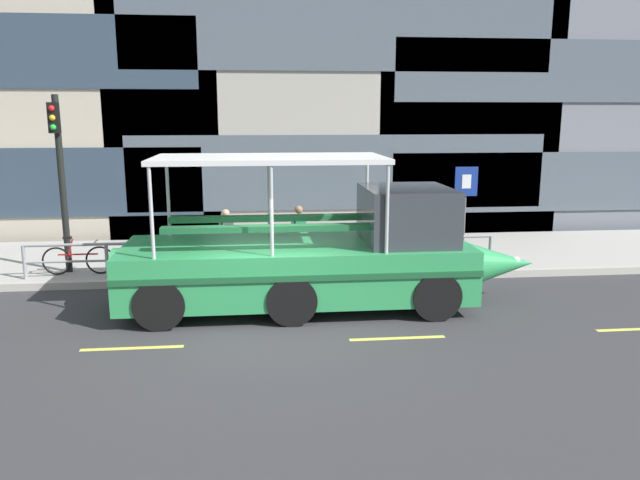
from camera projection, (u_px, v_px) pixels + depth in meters
ground_plane at (267, 327)px, 11.91m from camera, size 120.00×120.00×0.00m
sidewalk at (263, 257)px, 17.35m from camera, size 32.00×4.80×0.18m
curb_edge at (265, 280)px, 14.92m from camera, size 32.00×0.18×0.18m
lane_centreline at (268, 343)px, 11.04m from camera, size 25.80×0.12×0.01m
curb_guardrail at (266, 250)px, 15.12m from camera, size 11.64×0.09×0.86m
traffic_light_pole at (60, 167)px, 14.78m from camera, size 0.24×0.46×4.36m
parking_sign at (465, 198)px, 15.94m from camera, size 0.60×0.12×2.56m
leaned_bicycle at (78, 260)px, 15.02m from camera, size 1.74×0.46×0.96m
duck_tour_boat at (322, 257)px, 12.99m from camera, size 9.07×2.61×3.23m
pedestrian_near_bow at (434, 218)px, 16.90m from camera, size 0.44×0.35×1.77m
pedestrian_mid_left at (299, 229)px, 15.95m from camera, size 0.40×0.29×1.56m
pedestrian_mid_right at (226, 232)px, 15.75m from camera, size 0.38×0.29×1.50m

